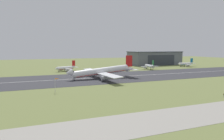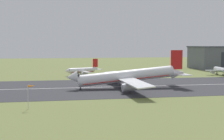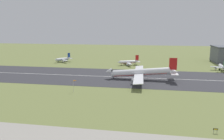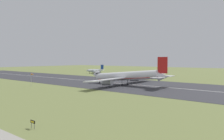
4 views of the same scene
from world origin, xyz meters
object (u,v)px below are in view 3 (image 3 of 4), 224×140
object	(u,v)px
airplane_landing	(141,73)
airplane_parked_far_east	(128,62)
runway_sign	(216,130)
airplane_parked_east	(222,67)
windsock_pole	(75,81)
airplane_parked_centre	(63,59)

from	to	relation	value
airplane_landing	airplane_parked_far_east	size ratio (longest dim) A/B	2.62
airplane_parked_far_east	runway_sign	distance (m)	133.15
airplane_parked_east	airplane_parked_far_east	xyz separation A→B (m)	(-77.35, 12.41, -0.23)
windsock_pole	airplane_parked_far_east	bearing A→B (deg)	76.74
airplane_parked_centre	runway_sign	bearing A→B (deg)	-51.06
airplane_parked_centre	airplane_parked_east	distance (m)	145.42
runway_sign	windsock_pole	bearing A→B (deg)	148.72
airplane_parked_centre	airplane_parked_east	bearing A→B (deg)	-7.65
airplane_parked_far_east	airplane_parked_east	bearing A→B (deg)	-9.12
airplane_parked_east	airplane_parked_far_east	distance (m)	78.34
airplane_landing	airplane_parked_far_east	distance (m)	56.03
airplane_landing	airplane_parked_centre	bearing A→B (deg)	142.56
airplane_parked_east	airplane_parked_centre	bearing A→B (deg)	172.35
airplane_parked_centre	airplane_parked_far_east	bearing A→B (deg)	-5.95
airplane_landing	windsock_pole	bearing A→B (deg)	-134.82
airplane_parked_far_east	runway_sign	world-z (taller)	airplane_parked_far_east
airplane_parked_east	runway_sign	xyz separation A→B (m)	(-36.18, -114.20, -1.84)
airplane_parked_centre	runway_sign	distance (m)	171.74
airplane_parked_east	airplane_parked_far_east	bearing A→B (deg)	170.88
airplane_landing	runway_sign	world-z (taller)	airplane_landing
airplane_parked_centre	airplane_parked_east	size ratio (longest dim) A/B	0.95
runway_sign	airplane_parked_far_east	bearing A→B (deg)	108.01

